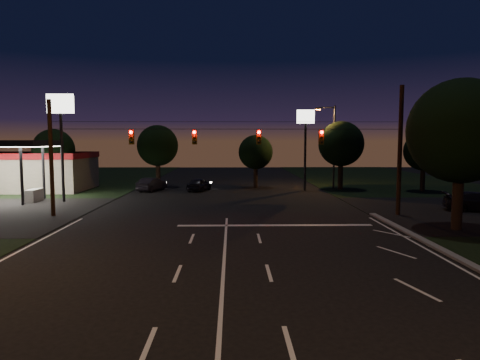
{
  "coord_description": "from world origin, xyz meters",
  "views": [
    {
      "loc": [
        0.34,
        -14.42,
        5.18
      ],
      "look_at": [
        0.8,
        9.47,
        3.0
      ],
      "focal_mm": 32.0,
      "sensor_mm": 36.0,
      "label": 1
    }
  ],
  "objects_px": {
    "car_oncoming_a": "(199,184)",
    "car_oncoming_b": "(152,184)",
    "tree_right_near": "(460,132)",
    "utility_pole_right": "(398,215)",
    "car_cross": "(479,202)"
  },
  "relations": [
    {
      "from": "car_oncoming_a",
      "to": "car_oncoming_b",
      "type": "height_order",
      "value": "car_oncoming_b"
    },
    {
      "from": "utility_pole_right",
      "to": "tree_right_near",
      "type": "distance_m",
      "value": 7.61
    },
    {
      "from": "car_oncoming_b",
      "to": "utility_pole_right",
      "type": "bearing_deg",
      "value": 161.04
    },
    {
      "from": "utility_pole_right",
      "to": "car_oncoming_b",
      "type": "distance_m",
      "value": 25.02
    },
    {
      "from": "car_oncoming_a",
      "to": "car_oncoming_b",
      "type": "distance_m",
      "value": 4.92
    },
    {
      "from": "car_oncoming_b",
      "to": "car_oncoming_a",
      "type": "bearing_deg",
      "value": -161.85
    },
    {
      "from": "car_oncoming_b",
      "to": "car_cross",
      "type": "bearing_deg",
      "value": 170.96
    },
    {
      "from": "utility_pole_right",
      "to": "tree_right_near",
      "type": "height_order",
      "value": "tree_right_near"
    },
    {
      "from": "tree_right_near",
      "to": "car_oncoming_a",
      "type": "distance_m",
      "value": 26.37
    },
    {
      "from": "tree_right_near",
      "to": "car_oncoming_a",
      "type": "xyz_separation_m",
      "value": [
        -16.6,
        19.87,
        -5.0
      ]
    },
    {
      "from": "car_oncoming_a",
      "to": "car_cross",
      "type": "relative_size",
      "value": 0.81
    },
    {
      "from": "tree_right_near",
      "to": "car_oncoming_b",
      "type": "relative_size",
      "value": 2.11
    },
    {
      "from": "utility_pole_right",
      "to": "car_oncoming_b",
      "type": "height_order",
      "value": "utility_pole_right"
    },
    {
      "from": "car_oncoming_a",
      "to": "car_oncoming_b",
      "type": "relative_size",
      "value": 0.96
    },
    {
      "from": "car_oncoming_a",
      "to": "utility_pole_right",
      "type": "bearing_deg",
      "value": 151.01
    }
  ]
}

